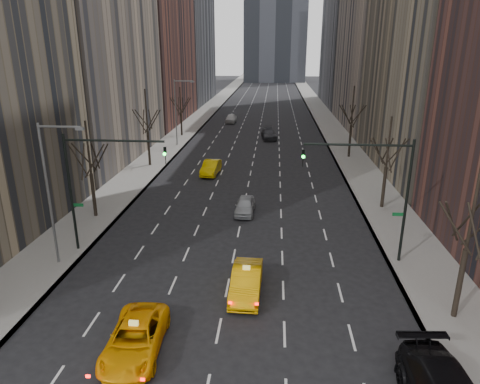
# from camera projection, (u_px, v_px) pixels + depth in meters

# --- Properties ---
(sidewalk_left) EXTENTS (4.50, 320.00, 0.15)m
(sidewalk_left) POSITION_uv_depth(u_px,v_px,m) (200.00, 118.00, 84.37)
(sidewalk_left) COLOR slate
(sidewalk_left) RESTS_ON ground
(sidewalk_right) EXTENTS (4.50, 320.00, 0.15)m
(sidewalk_right) POSITION_uv_depth(u_px,v_px,m) (325.00, 119.00, 82.51)
(sidewalk_right) COLOR slate
(sidewalk_right) RESTS_ON ground
(tree_lw_b) EXTENTS (3.36, 3.50, 7.82)m
(tree_lw_b) POSITION_uv_depth(u_px,v_px,m) (91.00, 174.00, 34.10)
(tree_lw_b) COLOR black
(tree_lw_b) RESTS_ON ground
(tree_lw_c) EXTENTS (3.36, 3.50, 8.74)m
(tree_lw_c) POSITION_uv_depth(u_px,v_px,m) (148.00, 132.00, 49.10)
(tree_lw_c) COLOR black
(tree_lw_c) RESTS_ON ground
(tree_lw_d) EXTENTS (3.36, 3.50, 7.36)m
(tree_lw_d) POSITION_uv_depth(u_px,v_px,m) (181.00, 113.00, 66.24)
(tree_lw_d) COLOR black
(tree_lw_d) RESTS_ON ground
(tree_rw_a) EXTENTS (3.36, 3.50, 8.28)m
(tree_rw_a) POSITION_uv_depth(u_px,v_px,m) (466.00, 251.00, 20.91)
(tree_rw_a) COLOR black
(tree_rw_a) RESTS_ON ground
(tree_rw_b) EXTENTS (3.36, 3.50, 7.82)m
(tree_rw_b) POSITION_uv_depth(u_px,v_px,m) (386.00, 167.00, 36.06)
(tree_rw_b) COLOR black
(tree_rw_b) RESTS_ON ground
(tree_rw_c) EXTENTS (3.36, 3.50, 8.74)m
(tree_rw_c) POSITION_uv_depth(u_px,v_px,m) (351.00, 126.00, 52.94)
(tree_rw_c) COLOR black
(tree_rw_c) RESTS_ON ground
(traffic_mast_left) EXTENTS (6.69, 0.39, 8.00)m
(traffic_mast_left) POSITION_uv_depth(u_px,v_px,m) (93.00, 175.00, 27.65)
(traffic_mast_left) COLOR black
(traffic_mast_left) RESTS_ON ground
(traffic_mast_right) EXTENTS (6.69, 0.39, 8.00)m
(traffic_mast_right) POSITION_uv_depth(u_px,v_px,m) (381.00, 181.00, 26.27)
(traffic_mast_right) COLOR black
(traffic_mast_right) RESTS_ON ground
(streetlight_near) EXTENTS (2.83, 0.22, 9.00)m
(streetlight_near) POSITION_uv_depth(u_px,v_px,m) (52.00, 181.00, 25.86)
(streetlight_near) COLOR slate
(streetlight_near) RESTS_ON ground
(streetlight_far) EXTENTS (2.83, 0.22, 9.00)m
(streetlight_far) POSITION_uv_depth(u_px,v_px,m) (178.00, 106.00, 58.88)
(streetlight_far) COLOR slate
(streetlight_far) RESTS_ON ground
(taxi_suv) EXTENTS (2.67, 5.32, 1.44)m
(taxi_suv) POSITION_uv_depth(u_px,v_px,m) (135.00, 339.00, 19.48)
(taxi_suv) COLOR #FCA505
(taxi_suv) RESTS_ON ground
(taxi_sedan) EXTENTS (1.73, 4.71, 1.54)m
(taxi_sedan) POSITION_uv_depth(u_px,v_px,m) (246.00, 282.00, 24.12)
(taxi_sedan) COLOR #E09C04
(taxi_sedan) RESTS_ON ground
(silver_sedan_ahead) EXTENTS (1.67, 3.94, 1.33)m
(silver_sedan_ahead) POSITION_uv_depth(u_px,v_px,m) (245.00, 206.00, 35.96)
(silver_sedan_ahead) COLOR #9FA3A7
(silver_sedan_ahead) RESTS_ON ground
(far_taxi) EXTENTS (1.90, 4.70, 1.52)m
(far_taxi) POSITION_uv_depth(u_px,v_px,m) (211.00, 167.00, 46.97)
(far_taxi) COLOR #D6AD04
(far_taxi) RESTS_ON ground
(far_suv_grey) EXTENTS (2.71, 5.29, 1.47)m
(far_suv_grey) POSITION_uv_depth(u_px,v_px,m) (269.00, 134.00, 64.99)
(far_suv_grey) COLOR #28282D
(far_suv_grey) RESTS_ON ground
(far_car_white) EXTENTS (1.97, 4.61, 1.55)m
(far_car_white) POSITION_uv_depth(u_px,v_px,m) (231.00, 118.00, 79.06)
(far_car_white) COLOR beige
(far_car_white) RESTS_ON ground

